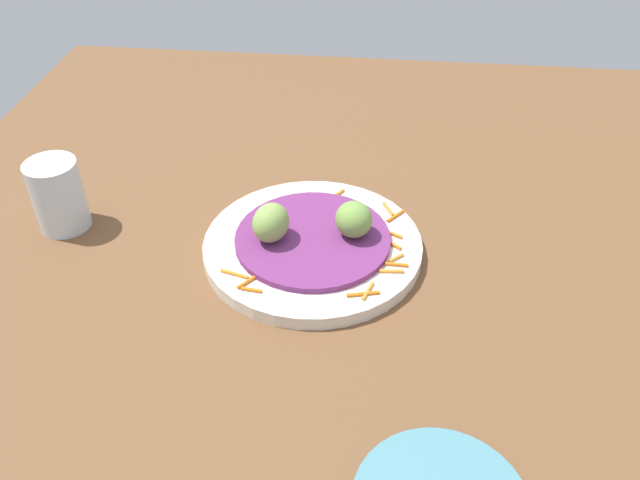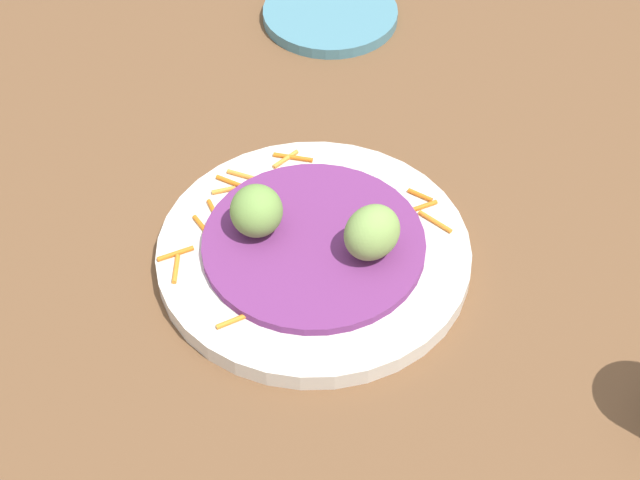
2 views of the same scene
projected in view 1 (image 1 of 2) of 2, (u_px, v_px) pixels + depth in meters
The scene contains 7 objects.
table_surface at pixel (324, 240), 84.10cm from camera, with size 110.00×110.00×2.00cm, color brown.
main_plate at pixel (313, 247), 80.03cm from camera, with size 26.31×26.31×1.69cm, color silver.
cabbage_bed at pixel (313, 239), 79.26cm from camera, with size 18.64×18.64×0.78cm, color #702D6B.
carrot_garnish at pixel (349, 253), 77.41cm from camera, with size 21.15×20.90×0.40cm.
guac_scoop_left at pixel (354, 219), 78.00cm from camera, with size 4.54×4.38×4.34cm, color #759E47.
guac_scoop_center at pixel (271, 223), 77.23cm from camera, with size 4.92×4.12×4.66cm, color #84A851.
water_glass at pixel (58, 195), 82.04cm from camera, with size 6.38×6.38×9.16cm, color silver.
Camera 1 is at (-6.72, 65.59, 53.21)cm, focal length 37.23 mm.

